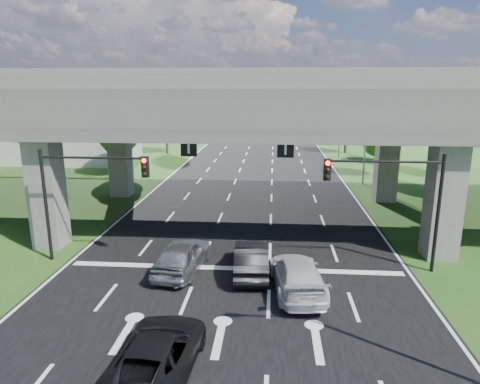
# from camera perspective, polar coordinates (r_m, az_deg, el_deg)

# --- Properties ---
(ground) EXTENTS (160.00, 160.00, 0.00)m
(ground) POSITION_cam_1_polar(r_m,az_deg,el_deg) (19.19, -1.73, -14.47)
(ground) COLOR #1D3F14
(ground) RESTS_ON ground
(road) EXTENTS (18.00, 120.00, 0.03)m
(road) POSITION_cam_1_polar(r_m,az_deg,el_deg) (28.35, 0.45, -4.82)
(road) COLOR black
(road) RESTS_ON ground
(overpass) EXTENTS (80.00, 15.00, 10.00)m
(overpass) POSITION_cam_1_polar(r_m,az_deg,el_deg) (28.87, 0.76, 11.53)
(overpass) COLOR #3B3835
(overpass) RESTS_ON ground
(warehouse) EXTENTS (20.00, 10.00, 4.00)m
(warehouse) POSITION_cam_1_polar(r_m,az_deg,el_deg) (59.24, -23.76, 5.84)
(warehouse) COLOR #9E9E99
(warehouse) RESTS_ON ground
(signal_right) EXTENTS (5.76, 0.54, 6.00)m
(signal_right) POSITION_cam_1_polar(r_m,az_deg,el_deg) (22.12, 19.96, 0.17)
(signal_right) COLOR black
(signal_right) RESTS_ON ground
(signal_left) EXTENTS (5.76, 0.54, 6.00)m
(signal_left) POSITION_cam_1_polar(r_m,az_deg,el_deg) (23.41, -20.12, 0.88)
(signal_left) COLOR black
(signal_left) RESTS_ON ground
(streetlight_far) EXTENTS (3.38, 0.25, 10.00)m
(streetlight_far) POSITION_cam_1_polar(r_m,az_deg,el_deg) (41.73, 16.02, 8.88)
(streetlight_far) COLOR gray
(streetlight_far) RESTS_ON ground
(streetlight_beyond) EXTENTS (3.38, 0.25, 10.00)m
(streetlight_beyond) POSITION_cam_1_polar(r_m,az_deg,el_deg) (57.47, 12.91, 10.31)
(streetlight_beyond) COLOR gray
(streetlight_beyond) RESTS_ON ground
(tree_left_near) EXTENTS (4.50, 4.50, 7.80)m
(tree_left_near) POSITION_cam_1_polar(r_m,az_deg,el_deg) (45.82, -15.91, 8.00)
(tree_left_near) COLOR black
(tree_left_near) RESTS_ON ground
(tree_left_mid) EXTENTS (3.91, 3.90, 6.76)m
(tree_left_mid) POSITION_cam_1_polar(r_m,az_deg,el_deg) (54.39, -15.96, 8.17)
(tree_left_mid) COLOR black
(tree_left_mid) RESTS_ON ground
(tree_left_far) EXTENTS (4.80, 4.80, 8.32)m
(tree_left_far) POSITION_cam_1_polar(r_m,az_deg,el_deg) (60.76, -9.81, 9.96)
(tree_left_far) COLOR black
(tree_left_far) RESTS_ON ground
(tree_right_near) EXTENTS (4.20, 4.20, 7.28)m
(tree_right_near) POSITION_cam_1_polar(r_m,az_deg,el_deg) (46.39, 18.55, 7.48)
(tree_right_near) COLOR black
(tree_right_near) RESTS_ON ground
(tree_right_mid) EXTENTS (3.91, 3.90, 6.76)m
(tree_right_mid) POSITION_cam_1_polar(r_m,az_deg,el_deg) (54.88, 19.62, 7.95)
(tree_right_mid) COLOR black
(tree_right_mid) RESTS_ON ground
(tree_right_far) EXTENTS (4.50, 4.50, 7.80)m
(tree_right_far) POSITION_cam_1_polar(r_m,az_deg,el_deg) (61.78, 14.14, 9.51)
(tree_right_far) COLOR black
(tree_right_far) RESTS_ON ground
(car_silver) EXTENTS (2.51, 5.04, 1.65)m
(car_silver) POSITION_cam_1_polar(r_m,az_deg,el_deg) (21.90, -7.70, -8.40)
(car_silver) COLOR #A1A3A8
(car_silver) RESTS_ON road
(car_dark) EXTENTS (1.90, 4.75, 1.54)m
(car_dark) POSITION_cam_1_polar(r_m,az_deg,el_deg) (21.48, 1.48, -8.88)
(car_dark) COLOR black
(car_dark) RESTS_ON road
(car_white) EXTENTS (2.73, 5.51, 1.54)m
(car_white) POSITION_cam_1_polar(r_m,az_deg,el_deg) (19.94, 7.63, -10.89)
(car_white) COLOR #BBBBBB
(car_white) RESTS_ON road
(car_trailing) EXTENTS (2.71, 5.37, 1.46)m
(car_trailing) POSITION_cam_1_polar(r_m,az_deg,el_deg) (14.92, -11.00, -20.46)
(car_trailing) COLOR black
(car_trailing) RESTS_ON road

